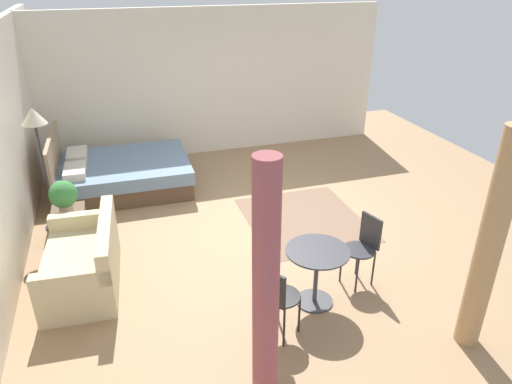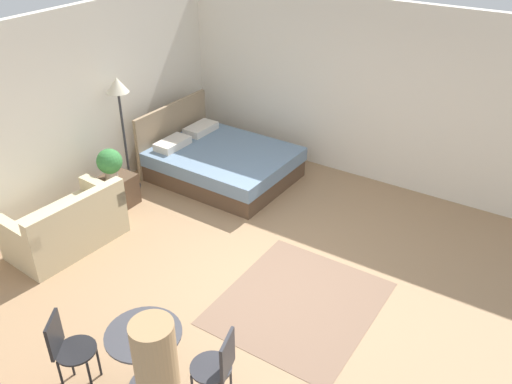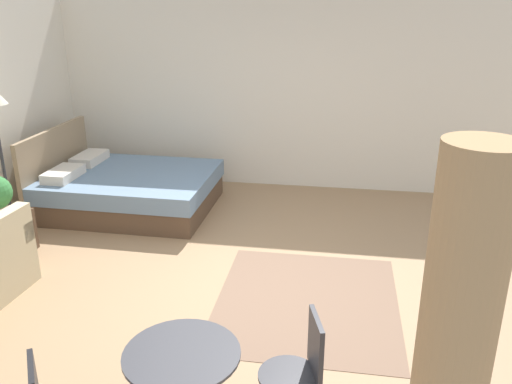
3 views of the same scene
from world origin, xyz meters
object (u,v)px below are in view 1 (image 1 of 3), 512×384
Objects in this scene: couch at (85,264)px; potted_plant at (63,195)px; cafe_chair_near_window at (364,243)px; floor_lamp at (36,130)px; cafe_chair_near_couch at (277,295)px; bed at (121,174)px; nightstand at (71,225)px; balcony_table at (317,266)px.

couch is 1.13m from potted_plant.
cafe_chair_near_window is (-0.93, -3.15, 0.24)m from couch.
floor_lamp reaches higher than potted_plant.
potted_plant is at bearing 11.28° from couch.
floor_lamp reaches higher than cafe_chair_near_window.
cafe_chair_near_couch is at bearing -143.28° from floor_lamp.
bed is 4.33m from cafe_chair_near_couch.
bed is at bearing 36.26° from cafe_chair_near_window.
floor_lamp is 2.05× the size of cafe_chair_near_window.
nightstand is (1.12, 0.20, -0.05)m from couch.
floor_lamp is (0.55, 0.24, 0.75)m from potted_plant.
couch is at bearing 168.05° from bed.
nightstand is (-1.49, 0.75, -0.04)m from bed.
floor_lamp reaches higher than balcony_table.
bed is 1.82m from potted_plant.
couch reaches higher than balcony_table.
couch is 1.14m from nightstand.
balcony_table is 0.72m from cafe_chair_near_window.
cafe_chair_near_window is at bearing -121.48° from nightstand.
couch is 2.02m from floor_lamp.
floor_lamp is at bearing 136.35° from bed.
bed is at bearing 27.03° from balcony_table.
cafe_chair_near_window is (-3.54, -2.60, 0.26)m from bed.
couch is 3.10× the size of nightstand.
floor_lamp is (0.45, 0.24, 1.25)m from nightstand.
potted_plant is 3.88m from cafe_chair_near_window.
potted_plant is at bearing -156.52° from floor_lamp.
floor_lamp is (-1.04, 0.99, 1.21)m from bed.
floor_lamp is at bearing 28.41° from nightstand.
potted_plant is at bearing 39.11° from cafe_chair_near_couch.
potted_plant is 0.26× the size of floor_lamp.
nightstand is 3.94m from cafe_chair_near_window.
bed reaches higher than couch.
floor_lamp is at bearing 47.12° from balcony_table.
potted_plant reaches higher than cafe_chair_near_couch.
couch is at bearing -164.29° from floor_lamp.
bed is at bearing -26.83° from nightstand.
nightstand is at bearing -151.59° from floor_lamp.
cafe_chair_near_couch is (-2.53, -2.06, -0.21)m from potted_plant.
couch is at bearing 50.84° from cafe_chair_near_couch.
bed is at bearing -43.65° from floor_lamp.
nightstand is 0.55× the size of cafe_chair_near_window.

